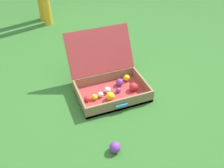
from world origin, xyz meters
name	(u,v)px	position (x,y,z in m)	size (l,w,h in m)	color
ground_plane	(102,95)	(0.00, 0.00, 0.00)	(16.00, 16.00, 0.00)	#336B28
open_suitcase	(109,80)	(0.09, 0.05, 0.11)	(0.64, 0.67, 0.50)	#B23838
stray_ball_on_grass	(115,147)	(-0.12, -0.65, 0.04)	(0.08, 0.08, 0.08)	purple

